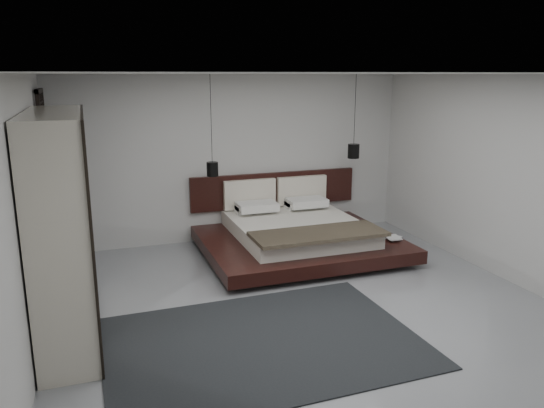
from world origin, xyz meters
name	(u,v)px	position (x,y,z in m)	size (l,w,h in m)	color
floor	(302,304)	(0.00, 0.00, 0.00)	(6.00, 6.00, 0.00)	gray
ceiling	(305,74)	(0.00, 0.00, 2.80)	(6.00, 6.00, 0.00)	white
wall_back	(236,158)	(0.00, 3.00, 1.40)	(6.00, 6.00, 0.00)	#BABAB8
wall_front	(477,288)	(0.00, -3.00, 1.40)	(6.00, 6.00, 0.00)	#BABAB8
wall_left	(28,217)	(-3.00, 0.00, 1.40)	(6.00, 6.00, 0.00)	#BABAB8
wall_right	(506,179)	(3.00, 0.00, 1.40)	(6.00, 6.00, 0.00)	#BABAB8
lattice_screen	(48,181)	(-2.95, 2.45, 1.30)	(0.05, 0.90, 2.60)	black
bed	(297,234)	(0.69, 1.90, 0.30)	(3.01, 2.49, 1.12)	black
book_lower	(386,239)	(1.93, 1.21, 0.29)	(0.23, 0.31, 0.03)	#99724C
book_upper	(386,238)	(1.90, 1.18, 0.32)	(0.21, 0.29, 0.02)	#99724C
pendant_left	(212,169)	(-0.55, 2.40, 1.35)	(0.18, 0.18, 1.57)	black
pendant_right	(354,151)	(1.93, 2.40, 1.52)	(0.20, 0.20, 1.41)	black
wardrobe	(63,225)	(-2.70, 0.27, 1.21)	(0.58, 2.47, 2.42)	beige
rug	(262,342)	(-0.78, -0.77, 0.01)	(3.30, 2.36, 0.01)	black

